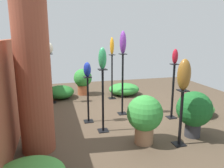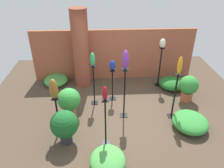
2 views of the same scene
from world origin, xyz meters
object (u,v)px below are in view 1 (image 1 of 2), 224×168
at_px(potted_plant_front_left, 145,116).
at_px(potted_plant_walkway_edge, 83,80).
at_px(potted_plant_front_right, 194,110).
at_px(pedestal_violet, 122,87).
at_px(pedestal_ruby, 173,94).
at_px(art_vase_ruby, 175,56).
at_px(art_vase_jade, 102,58).
at_px(brick_pillar, 33,73).
at_px(art_vase_violet, 123,42).
at_px(pedestal_bronze, 181,121).
at_px(art_vase_ivory, 49,48).
at_px(art_vase_amber, 112,46).
at_px(art_vase_bronze, 184,75).
at_px(pedestal_amber, 112,79).
at_px(pedestal_ivory, 51,81).
at_px(pedestal_cobalt, 88,102).
at_px(pedestal_jade, 103,103).
at_px(art_vase_cobalt, 87,69).

relative_size(potted_plant_front_left, potted_plant_walkway_edge, 1.05).
bearing_deg(potted_plant_front_right, pedestal_violet, 31.79).
height_order(pedestal_ruby, art_vase_ruby, art_vase_ruby).
relative_size(art_vase_jade, potted_plant_walkway_edge, 0.49).
height_order(brick_pillar, art_vase_violet, brick_pillar).
relative_size(pedestal_bronze, pedestal_violet, 0.68).
bearing_deg(art_vase_ivory, art_vase_amber, -91.03).
xyz_separation_m(pedestal_bronze, art_vase_jade, (0.88, 1.16, 1.00)).
xyz_separation_m(pedestal_ruby, art_vase_bronze, (-1.17, 0.52, 0.67)).
bearing_deg(art_vase_bronze, pedestal_amber, 7.45).
height_order(art_vase_jade, potted_plant_walkway_edge, art_vase_jade).
bearing_deg(art_vase_amber, pedestal_ivory, 88.97).
relative_size(art_vase_bronze, art_vase_violet, 1.01).
distance_m(pedestal_ruby, art_vase_jade, 1.91).
xyz_separation_m(pedestal_ruby, art_vase_violet, (0.53, 1.02, 1.13)).
relative_size(pedestal_bronze, art_vase_jade, 2.44).
bearing_deg(potted_plant_front_left, pedestal_violet, -2.78).
bearing_deg(potted_plant_walkway_edge, pedestal_cobalt, 175.13).
relative_size(brick_pillar, potted_plant_front_left, 2.98).
bearing_deg(potted_plant_walkway_edge, art_vase_violet, -161.67).
distance_m(pedestal_ivory, art_vase_bronze, 3.78).
distance_m(pedestal_bronze, pedestal_ivory, 3.73).
relative_size(pedestal_violet, art_vase_ruby, 4.43).
bearing_deg(potted_plant_walkway_edge, art_vase_ivory, 124.54).
bearing_deg(pedestal_bronze, potted_plant_front_right, -61.70).
bearing_deg(pedestal_amber, brick_pillar, 142.73).
bearing_deg(pedestal_jade, art_vase_ruby, -80.35).
height_order(art_vase_amber, art_vase_ruby, art_vase_amber).
bearing_deg(pedestal_ivory, pedestal_ruby, -125.59).
distance_m(brick_pillar, potted_plant_front_left, 1.96).
bearing_deg(art_vase_ruby, brick_pillar, 103.67).
xyz_separation_m(pedestal_cobalt, art_vase_amber, (1.60, -0.97, 1.10)).
height_order(art_vase_amber, potted_plant_walkway_edge, art_vase_amber).
bearing_deg(art_vase_ivory, art_vase_violet, -129.86).
xyz_separation_m(pedestal_amber, pedestal_ivory, (0.03, 1.73, 0.03)).
bearing_deg(art_vase_cobalt, pedestal_ivory, 25.18).
xyz_separation_m(art_vase_ivory, potted_plant_front_right, (-2.84, -2.54, -1.01)).
distance_m(pedestal_amber, pedestal_violet, 1.33).
bearing_deg(brick_pillar, pedestal_ruby, -76.33).
height_order(pedestal_ruby, art_vase_jade, art_vase_jade).
bearing_deg(art_vase_amber, art_vase_jade, 160.49).
bearing_deg(art_vase_cobalt, art_vase_jade, -159.78).
bearing_deg(brick_pillar, pedestal_violet, -56.31).
distance_m(potted_plant_walkway_edge, potted_plant_front_right, 3.84).
bearing_deg(pedestal_jade, pedestal_ruby, -80.35).
bearing_deg(potted_plant_front_left, brick_pillar, 81.94).
bearing_deg(art_vase_violet, pedestal_ruby, -117.69).
relative_size(pedestal_ivory, art_vase_jade, 3.41).
height_order(pedestal_amber, art_vase_jade, art_vase_jade).
bearing_deg(pedestal_ivory, pedestal_violet, -129.86).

